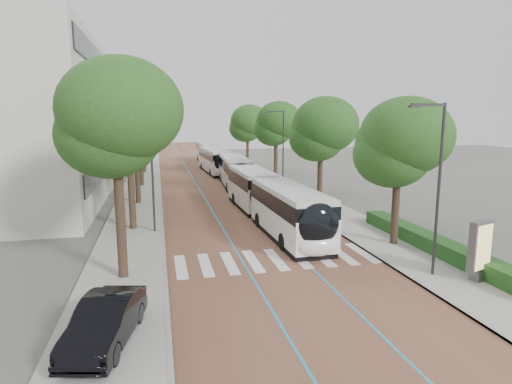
% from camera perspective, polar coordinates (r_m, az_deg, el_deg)
% --- Properties ---
extents(ground, '(160.00, 160.00, 0.00)m').
position_cam_1_polar(ground, '(22.07, 2.89, -9.87)').
color(ground, '#51544C').
rests_on(ground, ground).
extents(road, '(11.00, 140.00, 0.02)m').
position_cam_1_polar(road, '(60.69, -7.48, 2.81)').
color(road, brown).
rests_on(road, ground).
extents(sidewalk_left, '(4.00, 140.00, 0.12)m').
position_cam_1_polar(sidewalk_left, '(60.44, -14.58, 2.59)').
color(sidewalk_left, '#9A9691').
rests_on(sidewalk_left, ground).
extents(sidewalk_right, '(4.00, 140.00, 0.12)m').
position_cam_1_polar(sidewalk_right, '(61.85, -0.54, 3.07)').
color(sidewalk_right, '#9A9691').
rests_on(sidewalk_right, ground).
extents(kerb_left, '(0.20, 140.00, 0.14)m').
position_cam_1_polar(kerb_left, '(60.42, -12.78, 2.66)').
color(kerb_left, gray).
rests_on(kerb_left, ground).
extents(kerb_right, '(0.20, 140.00, 0.14)m').
position_cam_1_polar(kerb_right, '(61.47, -2.27, 3.02)').
color(kerb_right, gray).
rests_on(kerb_right, ground).
extents(zebra_crossing, '(10.55, 3.60, 0.01)m').
position_cam_1_polar(zebra_crossing, '(23.02, 2.69, -8.95)').
color(zebra_crossing, silver).
rests_on(zebra_crossing, ground).
extents(lane_line_left, '(0.12, 126.00, 0.01)m').
position_cam_1_polar(lane_line_left, '(60.56, -8.99, 2.77)').
color(lane_line_left, '#2586BA').
rests_on(lane_line_left, road).
extents(lane_line_right, '(0.12, 126.00, 0.01)m').
position_cam_1_polar(lane_line_right, '(60.86, -5.98, 2.87)').
color(lane_line_right, '#2586BA').
rests_on(lane_line_right, road).
extents(office_building, '(18.11, 40.00, 14.00)m').
position_cam_1_polar(office_building, '(49.89, -29.30, 8.16)').
color(office_building, '#A9A69C').
rests_on(office_building, ground).
extents(hedge, '(1.20, 14.00, 0.80)m').
position_cam_1_polar(hedge, '(25.82, 22.85, -6.48)').
color(hedge, '#153B14').
rests_on(hedge, sidewalk_right).
extents(streetlight_near, '(1.82, 0.20, 8.00)m').
position_cam_1_polar(streetlight_near, '(21.15, 22.89, 1.94)').
color(streetlight_near, '#2D2C2F').
rests_on(streetlight_near, sidewalk_right).
extents(streetlight_far, '(1.82, 0.20, 8.00)m').
position_cam_1_polar(streetlight_far, '(43.82, 3.43, 6.46)').
color(streetlight_far, '#2D2C2F').
rests_on(streetlight_far, sidewalk_right).
extents(lamp_post_left, '(0.14, 0.14, 8.00)m').
position_cam_1_polar(lamp_post_left, '(28.16, -13.67, 2.83)').
color(lamp_post_left, '#2D2C2F').
rests_on(lamp_post_left, sidewalk_left).
extents(trees_left, '(6.48, 60.88, 9.92)m').
position_cam_1_polar(trees_left, '(46.21, -15.37, 8.86)').
color(trees_left, black).
rests_on(trees_left, ground).
extents(trees_right, '(5.80, 47.51, 8.77)m').
position_cam_1_polar(trees_right, '(45.41, 4.26, 8.33)').
color(trees_right, black).
rests_on(trees_right, ground).
extents(lead_bus, '(3.08, 18.46, 3.20)m').
position_cam_1_polar(lead_bus, '(30.19, 2.08, -1.22)').
color(lead_bus, black).
rests_on(lead_bus, ground).
extents(bus_queued_0, '(3.24, 12.52, 3.20)m').
position_cam_1_polar(bus_queued_0, '(46.31, -2.81, 2.69)').
color(bus_queued_0, white).
rests_on(bus_queued_0, ground).
extents(bus_queued_1, '(3.14, 12.51, 3.20)m').
position_cam_1_polar(bus_queued_1, '(58.22, -5.48, 4.15)').
color(bus_queued_1, white).
rests_on(bus_queued_1, ground).
extents(bus_queued_2, '(2.57, 12.40, 3.20)m').
position_cam_1_polar(bus_queued_2, '(71.87, -6.53, 5.23)').
color(bus_queued_2, white).
rests_on(bus_queued_2, ground).
extents(ad_panel, '(1.39, 0.78, 2.79)m').
position_cam_1_polar(ad_panel, '(21.98, 27.68, -6.78)').
color(ad_panel, '#59595B').
rests_on(ad_panel, sidewalk_right).
extents(parked_car, '(2.59, 4.86, 1.52)m').
position_cam_1_polar(parked_car, '(15.44, -19.46, -15.96)').
color(parked_car, black).
rests_on(parked_car, sidewalk_left).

